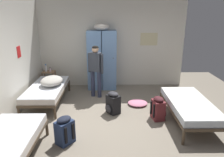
{
  "coord_description": "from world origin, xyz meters",
  "views": [
    {
      "loc": [
        -0.06,
        -4.36,
        2.42
      ],
      "look_at": [
        0.0,
        0.25,
        0.95
      ],
      "focal_mm": 34.18,
      "sensor_mm": 36.0,
      "label": 1
    }
  ],
  "objects": [
    {
      "name": "clothes_pile_pink",
      "position": [
        0.7,
        0.9,
        0.05
      ],
      "size": [
        0.52,
        0.49,
        0.1
      ],
      "color": "pink",
      "rests_on": "ground_plane"
    },
    {
      "name": "locker_bank",
      "position": [
        -0.29,
        2.25,
        0.97
      ],
      "size": [
        0.9,
        0.55,
        2.07
      ],
      "color": "#6B93C6",
      "rests_on": "ground_plane"
    },
    {
      "name": "ground_plane",
      "position": [
        0.0,
        0.0,
        0.0
      ],
      "size": [
        8.08,
        8.08,
        0.0
      ],
      "primitive_type": "plane",
      "color": "gray"
    },
    {
      "name": "backpack_black",
      "position": [
        0.02,
        0.43,
        0.26
      ],
      "size": [
        0.41,
        0.41,
        0.55
      ],
      "color": "black",
      "rests_on": "ground_plane"
    },
    {
      "name": "person_traveler",
      "position": [
        -0.45,
        1.5,
        0.91
      ],
      "size": [
        0.44,
        0.31,
        1.5
      ],
      "color": "#2D334C",
      "rests_on": "ground_plane"
    },
    {
      "name": "backpack_maroon",
      "position": [
        1.07,
        0.11,
        0.26
      ],
      "size": [
        0.37,
        0.36,
        0.55
      ],
      "color": "maroon",
      "rests_on": "ground_plane"
    },
    {
      "name": "shelf_unit",
      "position": [
        -2.0,
        2.21,
        0.35
      ],
      "size": [
        0.38,
        0.3,
        0.57
      ],
      "color": "#99704C",
      "rests_on": "ground_plane"
    },
    {
      "name": "lotion_bottle",
      "position": [
        -1.93,
        2.17,
        0.64
      ],
      "size": [
        0.05,
        0.05,
        0.15
      ],
      "color": "beige",
      "rests_on": "shelf_unit"
    },
    {
      "name": "water_bottle",
      "position": [
        -2.08,
        2.23,
        0.68
      ],
      "size": [
        0.07,
        0.07,
        0.24
      ],
      "color": "white",
      "rests_on": "shelf_unit"
    },
    {
      "name": "room_backdrop",
      "position": [
        -1.2,
        1.24,
        1.39
      ],
      "size": [
        4.72,
        5.11,
        2.77
      ],
      "color": "silver",
      "rests_on": "ground_plane"
    },
    {
      "name": "bedding_heap",
      "position": [
        -1.62,
        1.15,
        0.61
      ],
      "size": [
        0.58,
        0.74,
        0.23
      ],
      "color": "#B7B2A8",
      "rests_on": "bed_left_rear"
    },
    {
      "name": "bed_left_rear",
      "position": [
        -1.75,
        1.06,
        0.38
      ],
      "size": [
        0.9,
        1.9,
        0.49
      ],
      "color": "#473828",
      "rests_on": "ground_plane"
    },
    {
      "name": "backpack_navy",
      "position": [
        -0.92,
        -0.81,
        0.26
      ],
      "size": [
        0.42,
        0.41,
        0.55
      ],
      "color": "navy",
      "rests_on": "ground_plane"
    },
    {
      "name": "bed_right",
      "position": [
        1.75,
        0.01,
        0.38
      ],
      "size": [
        0.9,
        1.9,
        0.49
      ],
      "color": "#473828",
      "rests_on": "ground_plane"
    },
    {
      "name": "bed_left_front",
      "position": [
        -1.75,
        -1.47,
        0.38
      ],
      "size": [
        0.9,
        1.9,
        0.49
      ],
      "color": "#473828",
      "rests_on": "ground_plane"
    }
  ]
}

